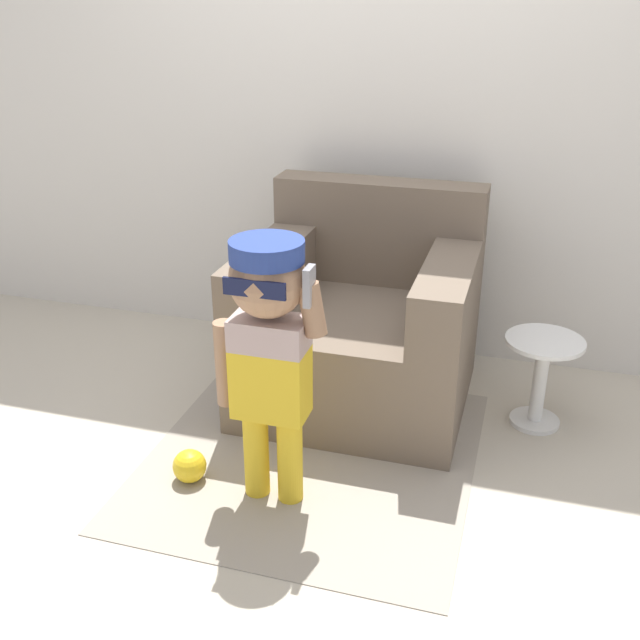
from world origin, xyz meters
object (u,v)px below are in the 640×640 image
at_px(side_table, 541,373).
at_px(toy_ball, 190,466).
at_px(armchair, 361,326).
at_px(person_child, 269,334).

relative_size(side_table, toy_ball, 3.11).
relative_size(armchair, person_child, 0.97).
distance_m(armchair, person_child, 0.89).
distance_m(person_child, toy_ball, 0.69).
relative_size(person_child, toy_ball, 7.72).
height_order(person_child, toy_ball, person_child).
distance_m(armchair, side_table, 0.80).
bearing_deg(toy_ball, armchair, 60.55).
xyz_separation_m(armchair, toy_ball, (-0.47, -0.83, -0.28)).
height_order(armchair, person_child, person_child).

